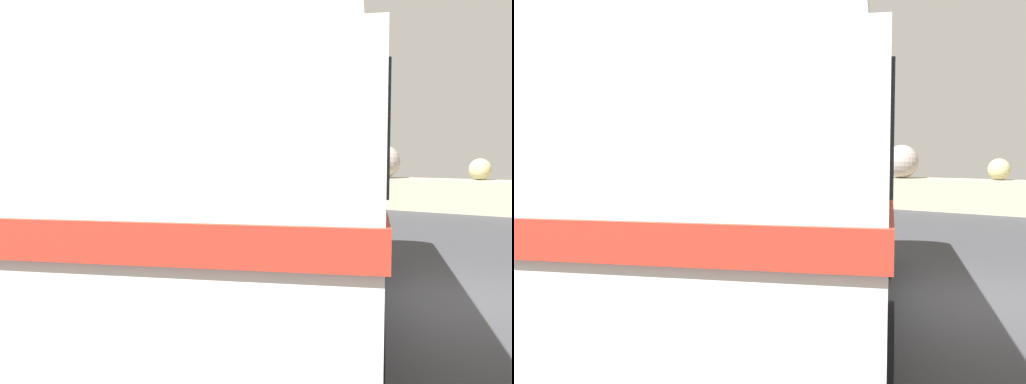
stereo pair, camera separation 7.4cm
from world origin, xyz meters
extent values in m
cube|color=#343539|center=(0.00, 0.00, 0.01)|extent=(32.00, 26.00, 0.02)
sphere|color=tan|center=(-12.41, 11.39, 1.70)|extent=(1.21, 1.21, 1.21)
cube|color=#AE9F8C|center=(-9.32, 11.77, 1.64)|extent=(1.31, 1.28, 1.09)
sphere|color=#A1928A|center=(-5.90, 11.55, 1.70)|extent=(1.21, 1.21, 1.21)
sphere|color=tan|center=(-2.66, 12.07, 1.47)|extent=(0.73, 0.73, 0.73)
cylinder|color=black|center=(-3.76, -0.23, 0.50)|extent=(0.64, 0.99, 0.96)
cylinder|color=black|center=(-1.73, 0.65, 0.50)|extent=(0.64, 0.99, 0.96)
cylinder|color=black|center=(-1.69, -5.01, 0.50)|extent=(0.64, 0.99, 0.96)
cylinder|color=black|center=(0.33, -4.13, 0.50)|extent=(0.64, 0.99, 0.96)
cube|color=silver|center=(-1.71, -2.18, 1.57)|extent=(5.53, 8.66, 2.10)
cylinder|color=silver|center=(-1.71, -2.18, 2.62)|extent=(5.22, 8.28, 2.20)
cube|color=#B82F21|center=(-1.71, -2.18, 1.63)|extent=(5.61, 8.76, 0.20)
cube|color=black|center=(-1.71, -2.18, 2.15)|extent=(5.43, 8.37, 0.64)
cube|color=silver|center=(-3.41, 1.74, 0.70)|extent=(2.16, 1.05, 0.28)
camera|label=1|loc=(1.95, -7.80, 2.05)|focal=39.29mm
camera|label=2|loc=(2.01, -7.76, 2.05)|focal=39.29mm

